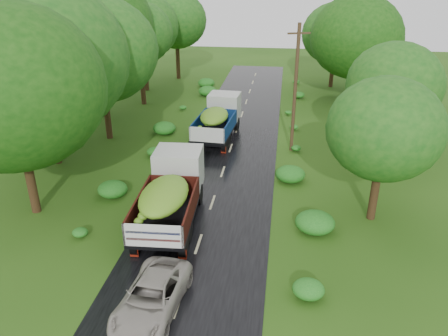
% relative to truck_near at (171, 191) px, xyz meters
% --- Properties ---
extents(ground, '(120.00, 120.00, 0.00)m').
position_rel_truck_near_xyz_m(ground, '(1.69, -5.91, -1.68)').
color(ground, '#1F450E').
rests_on(ground, ground).
extents(road, '(6.50, 80.00, 0.02)m').
position_rel_truck_near_xyz_m(road, '(1.69, -0.91, -1.67)').
color(road, black).
rests_on(road, ground).
extents(road_lines, '(0.12, 69.60, 0.00)m').
position_rel_truck_near_xyz_m(road_lines, '(1.69, 0.09, -1.66)').
color(road_lines, '#BFB78C').
rests_on(road_lines, road).
extents(truck_near, '(2.86, 7.19, 2.97)m').
position_rel_truck_near_xyz_m(truck_near, '(0.00, 0.00, 0.00)').
color(truck_near, black).
rests_on(truck_near, ground).
extents(truck_far, '(2.85, 6.91, 2.84)m').
position_rel_truck_near_xyz_m(truck_far, '(0.53, 12.18, -0.08)').
color(truck_far, black).
rests_on(truck_far, ground).
extents(car, '(2.38, 4.55, 1.22)m').
position_rel_truck_near_xyz_m(car, '(0.83, -6.35, -1.05)').
color(car, '#A79F94').
rests_on(car, road).
extents(utility_pole, '(1.46, 0.58, 8.57)m').
position_rel_truck_near_xyz_m(utility_pole, '(5.94, 10.33, 2.73)').
color(utility_pole, '#382616').
rests_on(utility_pole, ground).
extents(trees_left, '(7.04, 34.93, 9.66)m').
position_rel_truck_near_xyz_m(trees_left, '(-8.45, 13.78, 5.01)').
color(trees_left, black).
rests_on(trees_left, ground).
extents(trees_right, '(5.34, 31.22, 7.82)m').
position_rel_truck_near_xyz_m(trees_right, '(10.94, 18.22, 3.72)').
color(trees_right, black).
rests_on(trees_right, ground).
extents(shrubs, '(11.90, 44.00, 0.70)m').
position_rel_truck_near_xyz_m(shrubs, '(1.69, 8.09, -1.33)').
color(shrubs, '#18671B').
rests_on(shrubs, ground).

